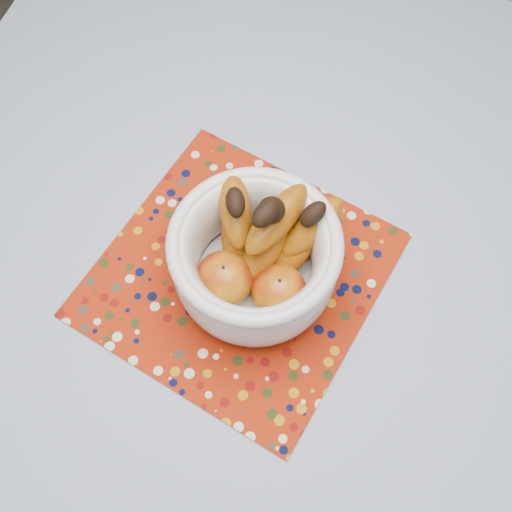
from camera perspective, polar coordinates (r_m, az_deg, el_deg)
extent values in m
plane|color=#2D2826|center=(1.71, 0.82, -9.40)|extent=(4.00, 4.00, 0.00)
cube|color=brown|center=(1.03, 1.34, 1.89)|extent=(1.20, 1.20, 0.04)
cylinder|color=brown|center=(1.75, -10.92, 15.68)|extent=(0.06, 0.06, 0.71)
cylinder|color=brown|center=(1.52, 22.17, -19.18)|extent=(0.04, 0.04, 0.47)
cube|color=slate|center=(1.01, 1.37, 2.54)|extent=(1.32, 1.32, 0.01)
cube|color=maroon|center=(0.97, -1.65, -1.74)|extent=(0.51, 0.51, 0.00)
cylinder|color=silver|center=(0.95, -0.09, -2.36)|extent=(0.13, 0.13, 0.01)
cylinder|color=silver|center=(0.94, -0.09, -2.06)|extent=(0.18, 0.18, 0.01)
torus|color=silver|center=(0.83, -0.10, 1.27)|extent=(0.25, 0.25, 0.02)
ellipsoid|color=#6E1504|center=(0.89, -3.01, -2.16)|extent=(0.09, 0.09, 0.08)
ellipsoid|color=#6E1504|center=(0.89, 2.19, -3.32)|extent=(0.08, 0.08, 0.07)
sphere|color=black|center=(0.82, 1.50, 4.41)|extent=(0.04, 0.04, 0.04)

